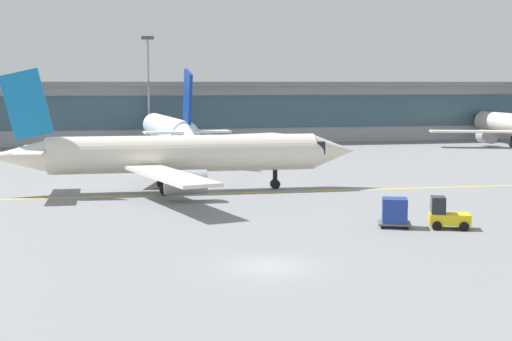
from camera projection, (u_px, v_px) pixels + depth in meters
name	position (u px, v px, depth m)	size (l,w,h in m)	color
ground_plane	(270.00, 266.00, 38.84)	(400.00, 400.00, 0.00)	gray
taxiway_centreline_stripe	(187.00, 194.00, 63.69)	(110.00, 0.36, 0.01)	yellow
terminal_concourse	(155.00, 112.00, 117.44)	(190.78, 11.00, 9.60)	#9EA3A8
gate_airplane_1	(169.00, 130.00, 96.79)	(30.95, 33.39, 11.05)	white
taxiing_regional_jet	(180.00, 155.00, 65.18)	(32.21, 30.03, 10.69)	silver
baggage_tug	(446.00, 215.00, 48.69)	(2.92, 2.29, 2.10)	yellow
cargo_dolly_lead	(395.00, 212.00, 49.10)	(2.51, 2.20, 1.94)	#595B60
apron_light_mast_1	(148.00, 87.00, 110.36)	(1.80, 0.36, 16.25)	gray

